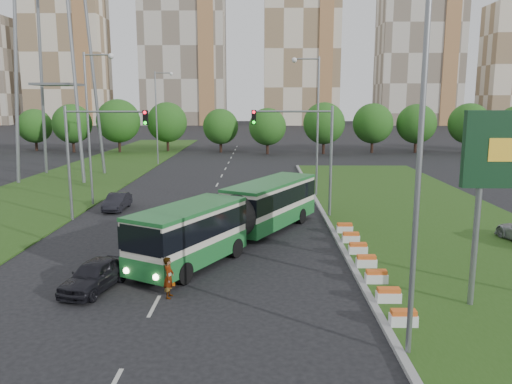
{
  "coord_description": "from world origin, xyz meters",
  "views": [
    {
      "loc": [
        1.4,
        -25.36,
        8.38
      ],
      "look_at": [
        1.1,
        5.95,
        2.6
      ],
      "focal_mm": 35.0,
      "sensor_mm": 36.0,
      "label": 1
    }
  ],
  "objects_px": {
    "articulated_bus": "(232,216)",
    "car_left_far": "(117,202)",
    "shopping_trolley": "(171,279)",
    "car_left_near": "(95,275)",
    "traffic_mast_left": "(91,145)",
    "pedestrian": "(169,277)",
    "traffic_mast_median": "(309,144)"
  },
  "relations": [
    {
      "from": "traffic_mast_median",
      "to": "shopping_trolley",
      "type": "bearing_deg",
      "value": -118.84
    },
    {
      "from": "traffic_mast_left",
      "to": "car_left_far",
      "type": "xyz_separation_m",
      "value": [
        0.65,
        3.35,
        -4.71
      ]
    },
    {
      "from": "traffic_mast_median",
      "to": "articulated_bus",
      "type": "bearing_deg",
      "value": -126.61
    },
    {
      "from": "car_left_near",
      "to": "shopping_trolley",
      "type": "bearing_deg",
      "value": 24.18
    },
    {
      "from": "articulated_bus",
      "to": "car_left_far",
      "type": "relative_size",
      "value": 4.35
    },
    {
      "from": "car_left_far",
      "to": "shopping_trolley",
      "type": "bearing_deg",
      "value": -65.77
    },
    {
      "from": "articulated_bus",
      "to": "pedestrian",
      "type": "bearing_deg",
      "value": -76.78
    },
    {
      "from": "car_left_near",
      "to": "car_left_far",
      "type": "height_order",
      "value": "car_left_near"
    },
    {
      "from": "car_left_far",
      "to": "shopping_trolley",
      "type": "relative_size",
      "value": 6.15
    },
    {
      "from": "traffic_mast_median",
      "to": "articulated_bus",
      "type": "distance_m",
      "value": 9.21
    },
    {
      "from": "articulated_bus",
      "to": "shopping_trolley",
      "type": "distance_m",
      "value": 7.38
    },
    {
      "from": "car_left_far",
      "to": "shopping_trolley",
      "type": "distance_m",
      "value": 17.44
    },
    {
      "from": "articulated_bus",
      "to": "shopping_trolley",
      "type": "height_order",
      "value": "articulated_bus"
    },
    {
      "from": "traffic_mast_left",
      "to": "shopping_trolley",
      "type": "relative_size",
      "value": 12.74
    },
    {
      "from": "traffic_mast_median",
      "to": "car_left_far",
      "type": "relative_size",
      "value": 2.07
    },
    {
      "from": "traffic_mast_left",
      "to": "pedestrian",
      "type": "relative_size",
      "value": 4.43
    },
    {
      "from": "traffic_mast_median",
      "to": "traffic_mast_left",
      "type": "height_order",
      "value": "same"
    },
    {
      "from": "pedestrian",
      "to": "shopping_trolley",
      "type": "distance_m",
      "value": 1.58
    },
    {
      "from": "articulated_bus",
      "to": "car_left_near",
      "type": "height_order",
      "value": "articulated_bus"
    },
    {
      "from": "articulated_bus",
      "to": "shopping_trolley",
      "type": "bearing_deg",
      "value": -81.18
    },
    {
      "from": "traffic_mast_left",
      "to": "articulated_bus",
      "type": "xyz_separation_m",
      "value": [
        10.12,
        -5.79,
        -3.66
      ]
    },
    {
      "from": "car_left_far",
      "to": "shopping_trolley",
      "type": "height_order",
      "value": "car_left_far"
    },
    {
      "from": "traffic_mast_left",
      "to": "shopping_trolley",
      "type": "bearing_deg",
      "value": -58.7
    },
    {
      "from": "shopping_trolley",
      "to": "traffic_mast_median",
      "type": "bearing_deg",
      "value": 56.53
    },
    {
      "from": "traffic_mast_median",
      "to": "articulated_bus",
      "type": "relative_size",
      "value": 0.48
    },
    {
      "from": "articulated_bus",
      "to": "car_left_far",
      "type": "xyz_separation_m",
      "value": [
        -9.47,
        9.14,
        -1.06
      ]
    },
    {
      "from": "shopping_trolley",
      "to": "articulated_bus",
      "type": "bearing_deg",
      "value": 65.6
    },
    {
      "from": "traffic_mast_left",
      "to": "car_left_near",
      "type": "height_order",
      "value": "traffic_mast_left"
    },
    {
      "from": "traffic_mast_left",
      "to": "shopping_trolley",
      "type": "height_order",
      "value": "traffic_mast_left"
    },
    {
      "from": "traffic_mast_left",
      "to": "articulated_bus",
      "type": "height_order",
      "value": "traffic_mast_left"
    },
    {
      "from": "car_left_near",
      "to": "shopping_trolley",
      "type": "distance_m",
      "value": 3.39
    },
    {
      "from": "car_left_far",
      "to": "shopping_trolley",
      "type": "xyz_separation_m",
      "value": [
        7.02,
        -15.96,
        -0.33
      ]
    }
  ]
}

